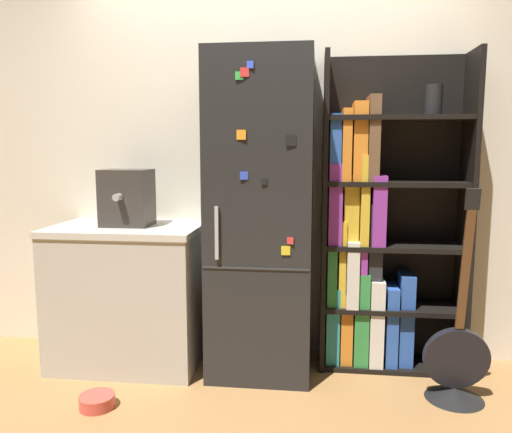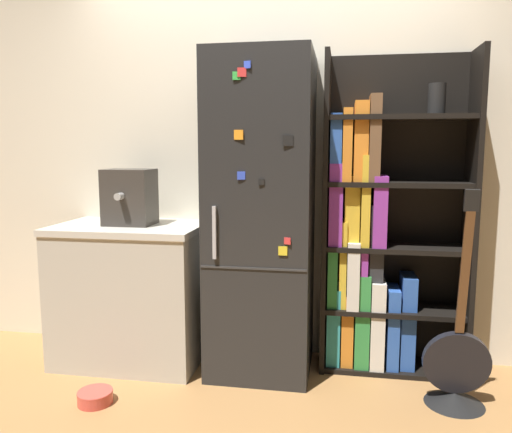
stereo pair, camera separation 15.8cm
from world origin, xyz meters
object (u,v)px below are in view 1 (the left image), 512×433
refrigerator (261,216)px  espresso_machine (127,198)px  bookshelf (374,238)px  guitar (456,370)px  pet_bowl (97,400)px

refrigerator → espresso_machine: size_ratio=5.49×
bookshelf → guitar: bookshelf is taller
bookshelf → espresso_machine: size_ratio=5.52×
refrigerator → bookshelf: bookshelf is taller
refrigerator → pet_bowl: size_ratio=10.12×
guitar → pet_bowl: (-1.94, -0.33, -0.13)m
guitar → pet_bowl: guitar is taller
espresso_machine → guitar: (1.96, -0.27, -0.91)m
refrigerator → espresso_machine: bearing=-179.6°
refrigerator → guitar: refrigerator is taller
bookshelf → pet_bowl: (-1.52, -0.75, -0.79)m
espresso_machine → pet_bowl: size_ratio=1.84×
espresso_machine → pet_bowl: (0.03, -0.60, -1.04)m
bookshelf → guitar: bearing=-46.0°
bookshelf → guitar: size_ratio=1.65×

